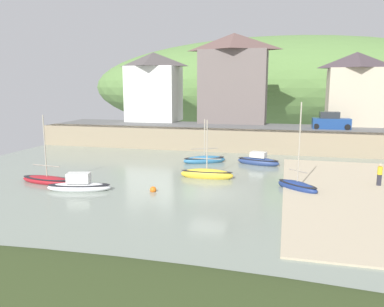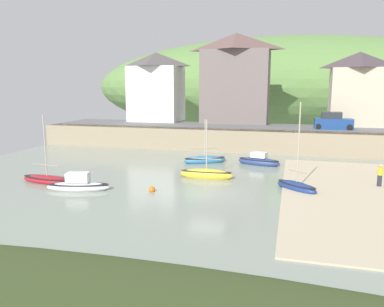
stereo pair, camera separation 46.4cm
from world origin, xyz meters
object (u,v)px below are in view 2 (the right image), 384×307
(sailboat_nearest_shore, at_px, (206,174))
(sailboat_tall_mast, at_px, (259,161))
(waterfront_building_left, at_px, (156,86))
(parked_car_near_slipway, at_px, (333,122))
(person_on_slipway, at_px, (380,174))
(sailboat_blue_trim, at_px, (296,186))
(motorboat_with_cabin, at_px, (205,160))
(mooring_buoy, at_px, (152,190))
(waterfront_building_right, at_px, (358,89))
(waterfront_building_centre, at_px, (236,78))
(rowboat_small_beached, at_px, (47,179))
(dinghy_open_wooden, at_px, (78,185))

(sailboat_nearest_shore, relative_size, sailboat_tall_mast, 1.16)
(waterfront_building_left, xyz_separation_m, parked_car_near_slipway, (22.78, -4.50, -3.92))
(person_on_slipway, bearing_deg, sailboat_blue_trim, -158.11)
(sailboat_nearest_shore, bearing_deg, motorboat_with_cabin, 102.35)
(mooring_buoy, bearing_deg, sailboat_tall_mast, 59.91)
(waterfront_building_right, xyz_separation_m, person_on_slipway, (-1.21, -20.65, -5.91))
(mooring_buoy, bearing_deg, waterfront_building_centre, 85.87)
(sailboat_tall_mast, bearing_deg, rowboat_small_beached, -129.60)
(sailboat_nearest_shore, xyz_separation_m, sailboat_tall_mast, (3.57, 6.32, 0.02))
(waterfront_building_right, bearing_deg, sailboat_tall_mast, -124.85)
(waterfront_building_centre, distance_m, mooring_buoy, 27.13)
(rowboat_small_beached, bearing_deg, waterfront_building_right, 52.19)
(rowboat_small_beached, bearing_deg, motorboat_with_cabin, 52.95)
(waterfront_building_left, height_order, mooring_buoy, waterfront_building_left)
(sailboat_blue_trim, distance_m, mooring_buoy, 10.12)
(motorboat_with_cabin, relative_size, sailboat_blue_trim, 0.69)
(waterfront_building_right, relative_size, parked_car_near_slipway, 2.12)
(dinghy_open_wooden, height_order, parked_car_near_slipway, parked_car_near_slipway)
(dinghy_open_wooden, bearing_deg, sailboat_blue_trim, 0.10)
(motorboat_with_cabin, height_order, sailboat_blue_trim, sailboat_blue_trim)
(sailboat_blue_trim, bearing_deg, sailboat_tall_mast, 152.68)
(motorboat_with_cabin, height_order, parked_car_near_slipway, parked_car_near_slipway)
(rowboat_small_beached, height_order, sailboat_blue_trim, sailboat_blue_trim)
(sailboat_tall_mast, relative_size, parked_car_near_slipway, 1.01)
(waterfront_building_left, distance_m, person_on_slipway, 32.68)
(parked_car_near_slipway, distance_m, person_on_slipway, 16.40)
(waterfront_building_left, height_order, sailboat_tall_mast, waterfront_building_left)
(waterfront_building_right, distance_m, sailboat_nearest_shore, 26.11)
(rowboat_small_beached, xyz_separation_m, mooring_buoy, (8.57, -0.29, -0.10))
(sailboat_nearest_shore, distance_m, mooring_buoy, 5.49)
(motorboat_with_cabin, distance_m, sailboat_nearest_shore, 6.06)
(dinghy_open_wooden, bearing_deg, parked_car_near_slipway, 35.51)
(waterfront_building_centre, distance_m, waterfront_building_right, 14.89)
(rowboat_small_beached, height_order, mooring_buoy, rowboat_small_beached)
(sailboat_nearest_shore, height_order, sailboat_blue_trim, sailboat_blue_trim)
(dinghy_open_wooden, bearing_deg, waterfront_building_right, 36.52)
(waterfront_building_centre, height_order, parked_car_near_slipway, waterfront_building_centre)
(dinghy_open_wooden, bearing_deg, person_on_slipway, 2.27)
(motorboat_with_cabin, distance_m, sailboat_blue_trim, 11.38)
(sailboat_tall_mast, distance_m, parked_car_near_slipway, 12.94)
(rowboat_small_beached, height_order, dinghy_open_wooden, rowboat_small_beached)
(waterfront_building_right, bearing_deg, motorboat_with_cabin, -135.19)
(waterfront_building_centre, height_order, sailboat_nearest_shore, waterfront_building_centre)
(rowboat_small_beached, relative_size, dinghy_open_wooden, 1.14)
(dinghy_open_wooden, xyz_separation_m, mooring_buoy, (5.16, 0.94, -0.20))
(waterfront_building_right, height_order, sailboat_nearest_shore, waterfront_building_right)
(sailboat_blue_trim, bearing_deg, rowboat_small_beached, -131.41)
(motorboat_with_cabin, relative_size, mooring_buoy, 9.52)
(waterfront_building_centre, relative_size, sailboat_blue_trim, 1.81)
(sailboat_blue_trim, bearing_deg, motorboat_with_cabin, 177.84)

